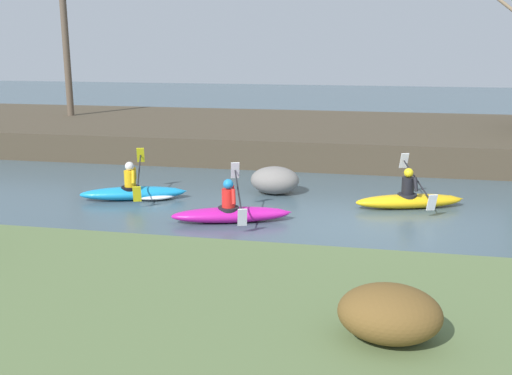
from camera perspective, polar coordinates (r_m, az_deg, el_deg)
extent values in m
plane|color=#425660|center=(13.40, 9.30, -3.85)|extent=(90.00, 90.00, 0.00)
cube|color=#5B7042|center=(7.64, 7.48, -14.69)|extent=(44.00, 5.15, 0.77)
cube|color=#473D2D|center=(23.17, 10.37, 4.72)|extent=(44.00, 9.11, 0.95)
cylinder|color=brown|center=(26.72, -17.63, 12.45)|extent=(0.28, 0.28, 5.52)
ellipsoid|color=brown|center=(6.92, 12.61, -11.61)|extent=(1.15, 0.96, 0.62)
ellipsoid|color=yellow|center=(15.27, 14.35, -1.26)|extent=(2.75, 1.42, 0.34)
cone|color=yellow|center=(15.75, 18.58, -1.04)|extent=(0.40, 0.30, 0.20)
cylinder|color=black|center=(15.22, 14.21, -0.75)|extent=(0.61, 0.61, 0.08)
cylinder|color=black|center=(15.16, 14.26, 0.17)|extent=(0.38, 0.38, 0.42)
sphere|color=yellow|center=(15.09, 14.34, 1.37)|extent=(0.29, 0.29, 0.23)
cylinder|color=black|center=(15.39, 14.31, 0.70)|extent=(0.16, 0.24, 0.35)
cylinder|color=black|center=(14.96, 14.97, 0.29)|extent=(0.16, 0.24, 0.35)
cylinder|color=black|center=(15.21, 15.10, 0.66)|extent=(0.63, 1.83, 0.65)
cube|color=white|center=(16.02, 13.92, 2.50)|extent=(0.24, 0.21, 0.41)
cube|color=white|center=(14.43, 16.41, -1.39)|extent=(0.24, 0.21, 0.41)
ellipsoid|color=#C61999|center=(13.65, -2.42, -2.61)|extent=(2.75, 1.40, 0.34)
cone|color=#C61999|center=(13.78, 2.74, -2.38)|extent=(0.39, 0.30, 0.20)
cylinder|color=black|center=(13.61, -2.63, -2.03)|extent=(0.60, 0.60, 0.08)
cylinder|color=red|center=(13.54, -2.65, -1.01)|extent=(0.38, 0.38, 0.42)
sphere|color=#1E89D1|center=(13.46, -2.66, 0.33)|extent=(0.29, 0.29, 0.23)
cylinder|color=red|center=(13.76, -2.30, -0.40)|extent=(0.15, 0.24, 0.35)
cylinder|color=red|center=(13.29, -2.15, -0.90)|extent=(0.15, 0.24, 0.35)
cylinder|color=black|center=(13.53, -1.68, -0.46)|extent=(0.62, 1.83, 0.65)
cube|color=white|center=(14.38, -2.00, 1.65)|extent=(0.24, 0.21, 0.41)
cube|color=white|center=(12.69, -1.31, -2.86)|extent=(0.24, 0.21, 0.41)
ellipsoid|color=#1993D6|center=(15.88, -11.66, -0.54)|extent=(2.75, 1.43, 0.34)
cone|color=#1993D6|center=(15.83, -7.17, -0.35)|extent=(0.40, 0.30, 0.20)
cylinder|color=black|center=(15.85, -11.86, -0.04)|extent=(0.61, 0.61, 0.08)
cylinder|color=yellow|center=(15.80, -11.90, 0.84)|extent=(0.38, 0.38, 0.42)
sphere|color=white|center=(15.73, -11.96, 2.00)|extent=(0.29, 0.29, 0.23)
cylinder|color=yellow|center=(16.01, -11.50, 1.35)|extent=(0.16, 0.24, 0.35)
cylinder|color=yellow|center=(15.54, -11.62, 0.97)|extent=(0.16, 0.24, 0.35)
cylinder|color=black|center=(15.75, -11.09, 1.32)|extent=(0.65, 1.82, 0.65)
cube|color=yellow|center=(16.62, -10.94, 3.05)|extent=(0.24, 0.21, 0.41)
cube|color=yellow|center=(14.90, -11.27, -0.62)|extent=(0.24, 0.21, 0.41)
ellipsoid|color=white|center=(15.87, -9.66, -0.76)|extent=(1.27, 1.01, 0.18)
ellipsoid|color=gray|center=(16.14, 1.80, 0.70)|extent=(1.31, 1.03, 0.74)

